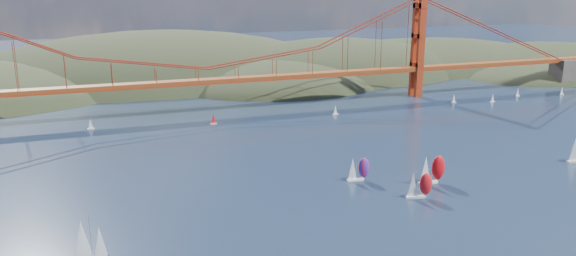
{
  "coord_description": "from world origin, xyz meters",
  "views": [
    {
      "loc": [
        -56.74,
        -91.19,
        63.79
      ],
      "look_at": [
        9.56,
        90.0,
        13.04
      ],
      "focal_mm": 35.0,
      "sensor_mm": 36.0,
      "label": 1
    }
  ],
  "objects_px": {
    "racer_1": "(432,169)",
    "sloop_navy": "(88,243)",
    "racer_rwb": "(358,169)",
    "racer_0": "(419,185)"
  },
  "relations": [
    {
      "from": "racer_rwb",
      "to": "racer_1",
      "type": "bearing_deg",
      "value": -21.01
    },
    {
      "from": "racer_1",
      "to": "sloop_navy",
      "type": "bearing_deg",
      "value": -168.5
    },
    {
      "from": "sloop_navy",
      "to": "racer_0",
      "type": "height_order",
      "value": "sloop_navy"
    },
    {
      "from": "racer_1",
      "to": "racer_rwb",
      "type": "bearing_deg",
      "value": 154.88
    },
    {
      "from": "racer_rwb",
      "to": "sloop_navy",
      "type": "bearing_deg",
      "value": -155.3
    },
    {
      "from": "racer_0",
      "to": "racer_1",
      "type": "distance_m",
      "value": 14.24
    },
    {
      "from": "sloop_navy",
      "to": "racer_0",
      "type": "relative_size",
      "value": 1.38
    },
    {
      "from": "racer_1",
      "to": "racer_0",
      "type": "bearing_deg",
      "value": -137.36
    },
    {
      "from": "racer_0",
      "to": "racer_rwb",
      "type": "bearing_deg",
      "value": 133.17
    },
    {
      "from": "racer_rwb",
      "to": "racer_0",
      "type": "bearing_deg",
      "value": -56.85
    }
  ]
}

